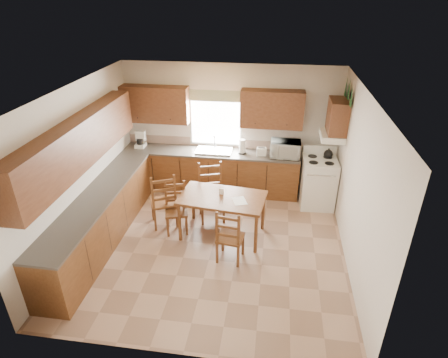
# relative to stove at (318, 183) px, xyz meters

# --- Properties ---
(floor) EXTENTS (4.50, 4.50, 0.00)m
(floor) POSITION_rel_stove_xyz_m (-1.88, -1.64, -0.49)
(floor) COLOR tan
(floor) RESTS_ON ground
(ceiling) EXTENTS (4.50, 4.50, 0.00)m
(ceiling) POSITION_rel_stove_xyz_m (-1.88, -1.64, 2.21)
(ceiling) COLOR brown
(ceiling) RESTS_ON floor
(wall_left) EXTENTS (4.50, 4.50, 0.00)m
(wall_left) POSITION_rel_stove_xyz_m (-4.13, -1.64, 0.86)
(wall_left) COLOR beige
(wall_left) RESTS_ON floor
(wall_right) EXTENTS (4.50, 4.50, 0.00)m
(wall_right) POSITION_rel_stove_xyz_m (0.37, -1.64, 0.86)
(wall_right) COLOR beige
(wall_right) RESTS_ON floor
(wall_back) EXTENTS (4.50, 4.50, 0.00)m
(wall_back) POSITION_rel_stove_xyz_m (-1.88, 0.61, 0.86)
(wall_back) COLOR beige
(wall_back) RESTS_ON floor
(wall_front) EXTENTS (4.50, 4.50, 0.00)m
(wall_front) POSITION_rel_stove_xyz_m (-1.88, -3.89, 0.86)
(wall_front) COLOR beige
(wall_front) RESTS_ON floor
(lower_cab_back) EXTENTS (3.75, 0.60, 0.88)m
(lower_cab_back) POSITION_rel_stove_xyz_m (-2.25, 0.31, -0.05)
(lower_cab_back) COLOR brown
(lower_cab_back) RESTS_ON floor
(lower_cab_left) EXTENTS (0.60, 3.60, 0.88)m
(lower_cab_left) POSITION_rel_stove_xyz_m (-3.83, -1.79, -0.05)
(lower_cab_left) COLOR brown
(lower_cab_left) RESTS_ON floor
(counter_back) EXTENTS (3.75, 0.63, 0.04)m
(counter_back) POSITION_rel_stove_xyz_m (-2.25, 0.31, 0.41)
(counter_back) COLOR #49423C
(counter_back) RESTS_ON lower_cab_back
(counter_left) EXTENTS (0.63, 3.60, 0.04)m
(counter_left) POSITION_rel_stove_xyz_m (-3.83, -1.79, 0.41)
(counter_left) COLOR #49423C
(counter_left) RESTS_ON lower_cab_left
(backsplash) EXTENTS (3.75, 0.01, 0.18)m
(backsplash) POSITION_rel_stove_xyz_m (-2.25, 0.60, 0.52)
(backsplash) COLOR gray
(backsplash) RESTS_ON counter_back
(upper_cab_back_left) EXTENTS (1.41, 0.33, 0.75)m
(upper_cab_back_left) POSITION_rel_stove_xyz_m (-3.43, 0.44, 1.36)
(upper_cab_back_left) COLOR brown
(upper_cab_back_left) RESTS_ON wall_back
(upper_cab_back_right) EXTENTS (1.25, 0.33, 0.75)m
(upper_cab_back_right) POSITION_rel_stove_xyz_m (-1.02, 0.44, 1.36)
(upper_cab_back_right) COLOR brown
(upper_cab_back_right) RESTS_ON wall_back
(upper_cab_left) EXTENTS (0.33, 3.60, 0.75)m
(upper_cab_left) POSITION_rel_stove_xyz_m (-3.96, -1.79, 1.36)
(upper_cab_left) COLOR brown
(upper_cab_left) RESTS_ON wall_left
(upper_cab_stove) EXTENTS (0.33, 0.62, 0.62)m
(upper_cab_stove) POSITION_rel_stove_xyz_m (0.20, 0.01, 1.41)
(upper_cab_stove) COLOR brown
(upper_cab_stove) RESTS_ON wall_right
(range_hood) EXTENTS (0.44, 0.62, 0.12)m
(range_hood) POSITION_rel_stove_xyz_m (0.15, 0.01, 1.03)
(range_hood) COLOR white
(range_hood) RESTS_ON wall_right
(window_frame) EXTENTS (1.13, 0.02, 1.18)m
(window_frame) POSITION_rel_stove_xyz_m (-2.18, 0.58, 1.06)
(window_frame) COLOR white
(window_frame) RESTS_ON wall_back
(window_pane) EXTENTS (1.05, 0.01, 1.10)m
(window_pane) POSITION_rel_stove_xyz_m (-2.18, 0.57, 1.06)
(window_pane) COLOR white
(window_pane) RESTS_ON wall_back
(window_valance) EXTENTS (1.19, 0.01, 0.24)m
(window_valance) POSITION_rel_stove_xyz_m (-2.18, 0.55, 1.56)
(window_valance) COLOR #496132
(window_valance) RESTS_ON wall_back
(sink_basin) EXTENTS (0.75, 0.45, 0.04)m
(sink_basin) POSITION_rel_stove_xyz_m (-2.18, 0.31, 0.45)
(sink_basin) COLOR silver
(sink_basin) RESTS_ON counter_back
(pine_decal_a) EXTENTS (0.22, 0.22, 0.36)m
(pine_decal_a) POSITION_rel_stove_xyz_m (0.33, -0.31, 1.89)
(pine_decal_a) COLOR #184322
(pine_decal_a) RESTS_ON wall_right
(pine_decal_b) EXTENTS (0.22, 0.22, 0.36)m
(pine_decal_b) POSITION_rel_stove_xyz_m (0.33, 0.01, 1.93)
(pine_decal_b) COLOR #184322
(pine_decal_b) RESTS_ON wall_right
(pine_decal_c) EXTENTS (0.22, 0.22, 0.36)m
(pine_decal_c) POSITION_rel_stove_xyz_m (0.33, 0.33, 1.89)
(pine_decal_c) COLOR #184322
(pine_decal_c) RESTS_ON wall_right
(stove) EXTENTS (0.69, 0.71, 0.99)m
(stove) POSITION_rel_stove_xyz_m (0.00, 0.00, 0.00)
(stove) COLOR white
(stove) RESTS_ON floor
(coffeemaker) EXTENTS (0.22, 0.25, 0.34)m
(coffeemaker) POSITION_rel_stove_xyz_m (-3.80, 0.33, 0.60)
(coffeemaker) COLOR white
(coffeemaker) RESTS_ON counter_back
(paper_towel) EXTENTS (0.14, 0.14, 0.30)m
(paper_towel) POSITION_rel_stove_xyz_m (-1.58, 0.31, 0.58)
(paper_towel) COLOR white
(paper_towel) RESTS_ON counter_back
(toaster) EXTENTS (0.21, 0.14, 0.16)m
(toaster) POSITION_rel_stove_xyz_m (-1.18, 0.26, 0.51)
(toaster) COLOR white
(toaster) RESTS_ON counter_back
(microwave) EXTENTS (0.56, 0.41, 0.33)m
(microwave) POSITION_rel_stove_xyz_m (-0.70, 0.26, 0.59)
(microwave) COLOR white
(microwave) RESTS_ON counter_back
(dining_table) EXTENTS (1.57, 1.01, 0.79)m
(dining_table) POSITION_rel_stove_xyz_m (-1.76, -1.33, -0.10)
(dining_table) COLOR brown
(dining_table) RESTS_ON floor
(chair_near_left) EXTENTS (0.60, 0.59, 1.09)m
(chair_near_left) POSITION_rel_stove_xyz_m (-2.90, -1.14, 0.05)
(chair_near_left) COLOR brown
(chair_near_left) RESTS_ON floor
(chair_near_right) EXTENTS (0.46, 0.44, 0.98)m
(chair_near_right) POSITION_rel_stove_xyz_m (-1.53, -1.99, -0.00)
(chair_near_right) COLOR brown
(chair_near_right) RESTS_ON floor
(chair_far_left) EXTENTS (0.49, 0.47, 0.95)m
(chair_far_left) POSITION_rel_stove_xyz_m (-2.60, -1.34, -0.02)
(chair_far_left) COLOR brown
(chair_far_left) RESTS_ON floor
(chair_far_right) EXTENTS (0.58, 0.56, 1.11)m
(chair_far_right) POSITION_rel_stove_xyz_m (-2.04, -0.84, 0.06)
(chair_far_right) COLOR brown
(chair_far_right) RESTS_ON floor
(table_paper) EXTENTS (0.30, 0.34, 0.00)m
(table_paper) POSITION_rel_stove_xyz_m (-1.45, -1.42, 0.30)
(table_paper) COLOR white
(table_paper) RESTS_ON dining_table
(table_card) EXTENTS (0.08, 0.02, 0.11)m
(table_card) POSITION_rel_stove_xyz_m (-1.79, -1.24, 0.35)
(table_card) COLOR white
(table_card) RESTS_ON dining_table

